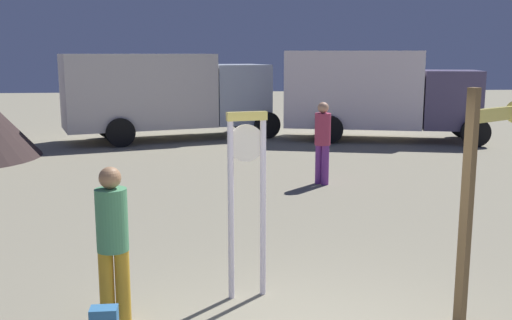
{
  "coord_description": "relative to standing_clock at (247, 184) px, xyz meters",
  "views": [
    {
      "loc": [
        -1.19,
        -4.95,
        2.87
      ],
      "look_at": [
        -0.24,
        4.2,
        1.2
      ],
      "focal_mm": 41.39,
      "sensor_mm": 36.0,
      "label": 1
    }
  ],
  "objects": [
    {
      "name": "arrow_sign",
      "position": [
        2.52,
        -0.77,
        0.32
      ],
      "size": [
        1.02,
        0.72,
        2.53
      ],
      "color": "brown",
      "rests_on": "ground_plane"
    },
    {
      "name": "box_truck_far",
      "position": [
        5.38,
        12.54,
        0.23
      ],
      "size": [
        6.82,
        3.88,
        2.95
      ],
      "color": "white",
      "rests_on": "ground_plane"
    },
    {
      "name": "person_distant",
      "position": [
        2.19,
        5.94,
        -0.35
      ],
      "size": [
        0.35,
        0.35,
        1.82
      ],
      "color": "#773491",
      "rests_on": "ground_plane"
    },
    {
      "name": "person_near_clock",
      "position": [
        -1.46,
        -0.63,
        -0.41
      ],
      "size": [
        0.33,
        0.33,
        1.73
      ],
      "color": "gold",
      "rests_on": "ground_plane"
    },
    {
      "name": "standing_clock",
      "position": [
        0.0,
        0.0,
        0.0
      ],
      "size": [
        0.48,
        0.18,
        2.21
      ],
      "color": "white",
      "rests_on": "ground_plane"
    },
    {
      "name": "box_truck_near",
      "position": [
        -1.6,
        13.35,
        0.21
      ],
      "size": [
        7.36,
        4.26,
        2.85
      ],
      "color": "silver",
      "rests_on": "ground_plane"
    }
  ]
}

